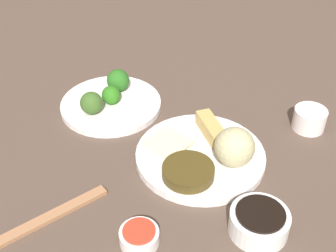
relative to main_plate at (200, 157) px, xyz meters
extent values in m
cube|color=brown|center=(-0.03, 0.00, -0.02)|extent=(2.20, 2.20, 0.02)
cylinder|color=white|center=(0.00, 0.00, 0.00)|extent=(0.25, 0.25, 0.02)
sphere|color=tan|center=(0.07, 0.01, 0.05)|extent=(0.08, 0.08, 0.08)
cube|color=tan|center=(-0.01, 0.07, 0.02)|extent=(0.09, 0.08, 0.03)
cube|color=beige|center=(-0.07, -0.01, 0.01)|extent=(0.09, 0.08, 0.01)
cylinder|color=#453715|center=(0.01, -0.07, 0.02)|extent=(0.10, 0.10, 0.02)
cylinder|color=white|center=(-0.26, 0.05, 0.00)|extent=(0.23, 0.23, 0.01)
sphere|color=#2B6F19|center=(-0.26, 0.05, 0.03)|extent=(0.04, 0.04, 0.04)
sphere|color=#27641E|center=(-0.27, 0.10, 0.03)|extent=(0.05, 0.05, 0.05)
sphere|color=#395C23|center=(-0.27, 0.00, 0.03)|extent=(0.05, 0.05, 0.05)
cylinder|color=white|center=(0.17, -0.10, 0.01)|extent=(0.10, 0.10, 0.04)
cylinder|color=black|center=(0.17, -0.10, 0.03)|extent=(0.08, 0.08, 0.00)
cylinder|color=white|center=(0.01, -0.23, 0.00)|extent=(0.07, 0.07, 0.02)
cylinder|color=red|center=(0.01, -0.23, 0.02)|extent=(0.05, 0.05, 0.00)
cylinder|color=white|center=(0.15, 0.22, 0.02)|extent=(0.07, 0.07, 0.05)
cube|color=#A4714B|center=(-0.14, -0.26, 0.00)|extent=(0.09, 0.20, 0.01)
camera|label=1|loc=(0.30, -0.58, 0.58)|focal=47.51mm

